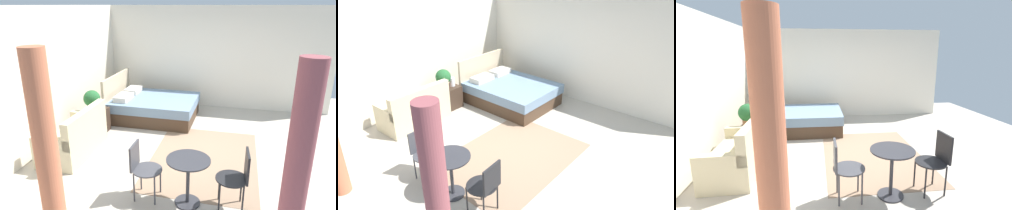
{
  "view_description": "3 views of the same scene",
  "coord_description": "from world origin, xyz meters",
  "views": [
    {
      "loc": [
        -5.03,
        -0.65,
        2.65
      ],
      "look_at": [
        0.08,
        0.6,
        0.87
      ],
      "focal_mm": 31.82,
      "sensor_mm": 36.0,
      "label": 1
    },
    {
      "loc": [
        -3.82,
        -3.05,
        3.28
      ],
      "look_at": [
        0.22,
        0.35,
        0.73
      ],
      "focal_mm": 33.06,
      "sensor_mm": 36.0,
      "label": 2
    },
    {
      "loc": [
        -4.37,
        0.91,
        1.94
      ],
      "look_at": [
        0.34,
        0.35,
        0.9
      ],
      "focal_mm": 25.08,
      "sensor_mm": 36.0,
      "label": 3
    }
  ],
  "objects": [
    {
      "name": "nightstand",
      "position": [
        0.4,
        2.25,
        0.26
      ],
      "size": [
        0.52,
        0.39,
        0.52
      ],
      "color": "#38281E",
      "rests_on": "ground"
    },
    {
      "name": "couch",
      "position": [
        -0.57,
        2.2,
        0.3
      ],
      "size": [
        1.42,
        0.75,
        0.87
      ],
      "color": "beige",
      "rests_on": "ground"
    },
    {
      "name": "potted_plant",
      "position": [
        0.3,
        2.27,
        0.78
      ],
      "size": [
        0.35,
        0.35,
        0.46
      ],
      "color": "#935B3D",
      "rests_on": "nightstand"
    },
    {
      "name": "bed",
      "position": [
        1.55,
        1.35,
        0.28
      ],
      "size": [
        1.58,
        2.01,
        1.04
      ],
      "color": "#473323",
      "rests_on": "ground"
    },
    {
      "name": "cafe_chair_near_window",
      "position": [
        -1.53,
        0.59,
        0.51
      ],
      "size": [
        0.43,
        0.43,
        0.83
      ],
      "color": "#3F3F44",
      "rests_on": "ground"
    },
    {
      "name": "vase",
      "position": [
        0.52,
        2.25,
        0.63
      ],
      "size": [
        0.13,
        0.13,
        0.21
      ],
      "color": "silver",
      "rests_on": "nightstand"
    },
    {
      "name": "balcony_table",
      "position": [
        -1.54,
        -0.08,
        0.48
      ],
      "size": [
        0.6,
        0.6,
        0.69
      ],
      "color": "#2D2D33",
      "rests_on": "ground"
    },
    {
      "name": "curtain_right",
      "position": [
        -2.59,
        1.28,
        1.14
      ],
      "size": [
        0.25,
        0.25,
        2.28
      ],
      "color": "#D1704C",
      "rests_on": "ground"
    },
    {
      "name": "ground_plane",
      "position": [
        0.0,
        0.0,
        -0.01
      ],
      "size": [
        8.67,
        8.81,
        0.02
      ],
      "primitive_type": "cube",
      "color": "#B2A899"
    },
    {
      "name": "curtain_left",
      "position": [
        -2.59,
        -1.2,
        1.14
      ],
      "size": [
        0.22,
        0.22,
        2.28
      ],
      "color": "#994C51",
      "rests_on": "ground"
    },
    {
      "name": "cafe_chair_near_couch",
      "position": [
        -1.49,
        -0.74,
        0.52
      ],
      "size": [
        0.46,
        0.46,
        0.86
      ],
      "color": "black",
      "rests_on": "ground"
    },
    {
      "name": "wall_back",
      "position": [
        0.0,
        2.91,
        1.32
      ],
      "size": [
        8.67,
        0.12,
        2.64
      ],
      "primitive_type": "cube",
      "color": "silver",
      "rests_on": "ground"
    },
    {
      "name": "area_rug",
      "position": [
        -0.22,
        -0.14,
        0.0
      ],
      "size": [
        2.57,
        1.86,
        0.01
      ],
      "primitive_type": "cube",
      "color": "#93755B",
      "rests_on": "ground"
    },
    {
      "name": "wall_right",
      "position": [
        2.84,
        0.0,
        1.32
      ],
      "size": [
        0.12,
        5.81,
        2.64
      ],
      "primitive_type": "cube",
      "color": "silver",
      "rests_on": "ground"
    }
  ]
}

